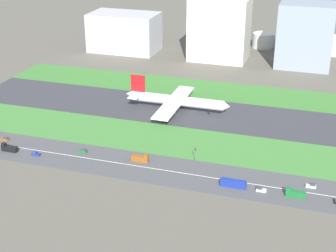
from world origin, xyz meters
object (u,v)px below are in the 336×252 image
(car_1, at_px, (261,190))
(fuel_tank_west, at_px, (263,40))
(car_5, at_px, (311,186))
(car_4, at_px, (5,139))
(truck_0, at_px, (9,148))
(bus_0, at_px, (233,183))
(car_0, at_px, (83,151))
(hangar_building, at_px, (219,29))
(airliner, at_px, (175,100))
(traffic_light, at_px, (195,154))
(car_2, at_px, (36,154))
(truck_1, at_px, (295,193))
(terminal_building, at_px, (124,32))
(fuel_tank_centre, at_px, (294,40))
(office_tower, at_px, (305,35))
(truck_2, at_px, (141,158))

(car_1, height_order, fuel_tank_west, fuel_tank_west)
(car_5, xyz_separation_m, car_4, (-156.99, 0.00, 0.00))
(truck_0, relative_size, fuel_tank_west, 0.45)
(bus_0, bearing_deg, car_1, -180.00)
(car_0, xyz_separation_m, hangar_building, (28.90, 182.00, 23.19))
(airliner, distance_m, traffic_light, 66.57)
(traffic_light, bearing_deg, truck_0, -168.97)
(car_2, height_order, traffic_light, traffic_light)
(hangar_building, distance_m, fuel_tank_west, 56.54)
(truck_0, xyz_separation_m, fuel_tank_west, (94.25, 237.00, 4.51))
(car_2, xyz_separation_m, car_0, (21.17, 10.00, 0.00))
(truck_1, distance_m, traffic_light, 52.34)
(car_1, relative_size, traffic_light, 0.61)
(car_2, bearing_deg, airliner, -121.87)
(bus_0, bearing_deg, car_4, -4.61)
(car_4, height_order, traffic_light, traffic_light)
(terminal_building, bearing_deg, fuel_tank_centre, 18.42)
(bus_0, xyz_separation_m, hangar_building, (-49.49, 192.00, 22.30))
(terminal_building, height_order, hangar_building, hangar_building)
(car_2, relative_size, traffic_light, 0.61)
(fuel_tank_west, bearing_deg, car_2, -108.48)
(airliner, height_order, terminal_building, terminal_building)
(car_0, height_order, fuel_tank_centre, fuel_tank_centre)
(fuel_tank_west, xyz_separation_m, fuel_tank_centre, (25.72, 0.00, 2.23))
(hangar_building, height_order, office_tower, hangar_building)
(car_0, relative_size, fuel_tank_west, 0.24)
(bus_0, bearing_deg, truck_2, -11.90)
(car_2, relative_size, hangar_building, 0.09)
(car_5, height_order, traffic_light, traffic_light)
(airliner, distance_m, car_4, 99.79)
(car_5, distance_m, bus_0, 34.58)
(car_5, xyz_separation_m, terminal_building, (-162.81, 182.00, 14.70))
(truck_2, height_order, car_2, truck_2)
(truck_1, distance_m, car_0, 105.64)
(car_2, xyz_separation_m, truck_1, (126.33, -0.00, 0.75))
(car_0, relative_size, fuel_tank_centre, 0.19)
(hangar_building, bearing_deg, fuel_tank_west, 57.07)
(truck_2, xyz_separation_m, car_5, (80.53, 0.00, -0.75))
(truck_2, relative_size, truck_1, 1.00)
(fuel_tank_west, bearing_deg, truck_1, -78.76)
(car_5, bearing_deg, office_tower, 95.44)
(car_4, relative_size, fuel_tank_centre, 0.19)
(airliner, height_order, truck_2, airliner)
(car_2, distance_m, truck_1, 126.33)
(car_5, bearing_deg, traffic_light, 171.79)
(airliner, relative_size, car_1, 14.77)
(airliner, bearing_deg, truck_2, -86.95)
(car_1, distance_m, hangar_building, 203.00)
(truck_1, distance_m, fuel_tank_centre, 238.06)
(truck_0, distance_m, terminal_building, 193.10)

